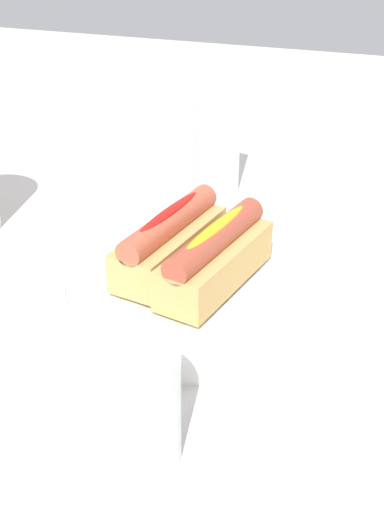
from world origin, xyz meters
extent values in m
plane|color=beige|center=(0.00, 0.00, 0.00)|extent=(2.40, 2.40, 0.00)
cylinder|color=white|center=(-0.01, 0.00, 0.01)|extent=(0.27, 0.27, 0.02)
torus|color=white|center=(-0.01, 0.00, 0.02)|extent=(0.27, 0.27, 0.01)
cube|color=tan|center=(-0.02, -0.03, 0.05)|extent=(0.16, 0.08, 0.04)
cylinder|color=#A84733|center=(-0.02, -0.03, 0.08)|extent=(0.15, 0.05, 0.03)
ellipsoid|color=gold|center=(-0.02, -0.03, 0.09)|extent=(0.11, 0.03, 0.01)
cube|color=tan|center=(0.00, 0.03, 0.05)|extent=(0.16, 0.07, 0.04)
cylinder|color=#BC563D|center=(0.00, 0.03, 0.08)|extent=(0.15, 0.05, 0.03)
ellipsoid|color=red|center=(0.00, 0.03, 0.09)|extent=(0.11, 0.03, 0.01)
cylinder|color=white|center=(-0.22, -0.03, 0.04)|extent=(0.07, 0.07, 0.09)
cylinder|color=silver|center=(-0.22, -0.03, 0.03)|extent=(0.06, 0.06, 0.05)
cube|color=white|center=(0.22, 0.07, 0.07)|extent=(0.12, 0.07, 0.15)
camera|label=1|loc=(-0.54, -0.20, 0.37)|focal=46.42mm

